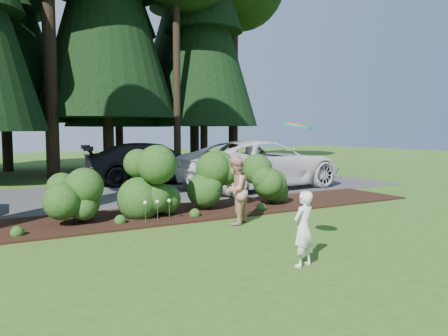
% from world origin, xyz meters
% --- Properties ---
extents(ground, '(80.00, 80.00, 0.00)m').
position_xyz_m(ground, '(0.00, 0.00, 0.00)').
color(ground, '#345117').
rests_on(ground, ground).
extents(mulch_bed, '(16.00, 2.50, 0.05)m').
position_xyz_m(mulch_bed, '(0.00, 3.25, 0.03)').
color(mulch_bed, black).
rests_on(mulch_bed, ground).
extents(driveway, '(22.00, 6.00, 0.03)m').
position_xyz_m(driveway, '(0.00, 7.50, 0.01)').
color(driveway, '#38383A').
rests_on(driveway, ground).
extents(shrub_row, '(6.53, 1.60, 1.61)m').
position_xyz_m(shrub_row, '(0.77, 3.14, 0.81)').
color(shrub_row, '#193A11').
rests_on(shrub_row, ground).
extents(lily_cluster, '(0.69, 0.09, 0.57)m').
position_xyz_m(lily_cluster, '(-0.30, 2.40, 0.50)').
color(lily_cluster, '#193A11').
rests_on(lily_cluster, ground).
extents(car_white_suv, '(6.71, 3.54, 1.80)m').
position_xyz_m(car_white_suv, '(5.40, 6.37, 0.93)').
color(car_white_suv, silver).
rests_on(car_white_suv, driveway).
extents(car_dark_suv, '(5.99, 3.16, 1.66)m').
position_xyz_m(car_dark_suv, '(2.36, 9.80, 0.86)').
color(car_dark_suv, black).
rests_on(car_dark_suv, driveway).
extents(child, '(0.51, 0.40, 1.24)m').
position_xyz_m(child, '(0.59, -1.85, 0.62)').
color(child, white).
rests_on(child, ground).
extents(adult, '(0.98, 0.94, 1.59)m').
position_xyz_m(adult, '(1.26, 1.42, 0.80)').
color(adult, '#B43618').
rests_on(adult, ground).
extents(frisbee, '(0.53, 0.52, 0.15)m').
position_xyz_m(frisbee, '(0.60, -1.64, 2.29)').
color(frisbee, teal).
rests_on(frisbee, ground).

